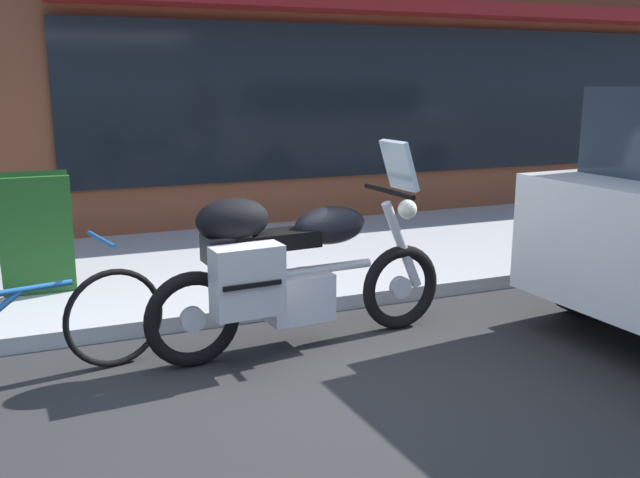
# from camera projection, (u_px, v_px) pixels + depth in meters

# --- Properties ---
(ground_plane) EXTENTS (80.00, 80.00, 0.00)m
(ground_plane) POSITION_uv_depth(u_px,v_px,m) (296.00, 401.00, 4.00)
(ground_plane) COLOR #282828
(touring_motorcycle) EXTENTS (2.20, 0.77, 1.39)m
(touring_motorcycle) POSITION_uv_depth(u_px,v_px,m) (289.00, 265.00, 4.63)
(touring_motorcycle) COLOR black
(touring_motorcycle) RESTS_ON ground_plane
(parked_bicycle) EXTENTS (1.70, 0.55, 0.91)m
(parked_bicycle) POSITION_uv_depth(u_px,v_px,m) (22.00, 330.00, 4.12)
(parked_bicycle) COLOR black
(parked_bicycle) RESTS_ON ground_plane
(sandwich_board_sign) EXTENTS (0.55, 0.42, 0.97)m
(sandwich_board_sign) POSITION_uv_depth(u_px,v_px,m) (36.00, 234.00, 5.54)
(sandwich_board_sign) COLOR #1E511E
(sandwich_board_sign) RESTS_ON sidewalk_curb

